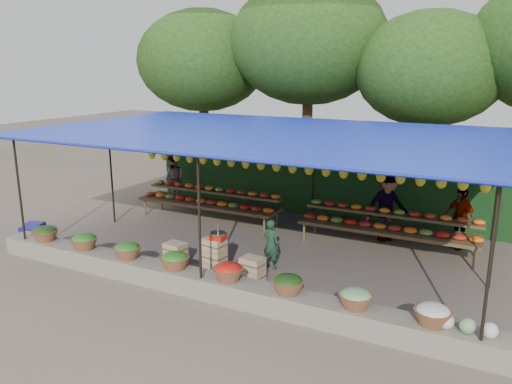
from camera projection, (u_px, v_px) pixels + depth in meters
The scene contains 16 objects.
ground at pixel (268, 249), 11.91m from camera, with size 60.00×60.00×0.00m, color brown.
stone_curb at pixel (206, 285), 9.49m from camera, with size 10.60×0.55×0.40m, color gray.
stall_canopy at pixel (270, 138), 11.33m from camera, with size 10.80×6.60×2.82m.
produce_baskets at pixel (201, 266), 9.44m from camera, with size 8.98×0.58×0.34m.
netting_backdrop at pixel (316, 174), 14.33m from camera, with size 10.60×0.06×2.50m, color #1F4C1B.
tree_row at pixel (367, 52), 15.80m from camera, with size 16.51×5.50×7.12m.
fruit_table_left at pixel (210, 200), 14.03m from camera, with size 4.21×0.95×0.93m.
fruit_table_right at pixel (388, 224), 11.82m from camera, with size 4.21×0.95×0.93m.
crate_counter at pixel (213, 259), 10.46m from camera, with size 2.39×0.40×0.77m.
weighing_scale at pixel (218, 236), 10.28m from camera, with size 0.32×0.32×0.34m.
vendor_seated at pixel (271, 244), 10.69m from camera, with size 0.40×0.26×1.09m, color #1C3E27.
customer_left at pixel (174, 179), 15.81m from camera, with size 0.75×0.58×1.54m, color slate.
customer_mid at pixel (387, 206), 12.27m from camera, with size 1.17×0.67×1.81m, color slate.
customer_right at pixel (460, 218), 11.84m from camera, with size 0.89×0.37×1.51m, color slate.
blue_crate_front at pixel (30, 232), 12.75m from camera, with size 0.45×0.32×0.27m, color navy.
blue_crate_back at pixel (35, 228), 13.08m from camera, with size 0.45×0.33×0.27m, color navy.
Camera 1 is at (4.85, -10.12, 4.22)m, focal length 35.00 mm.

